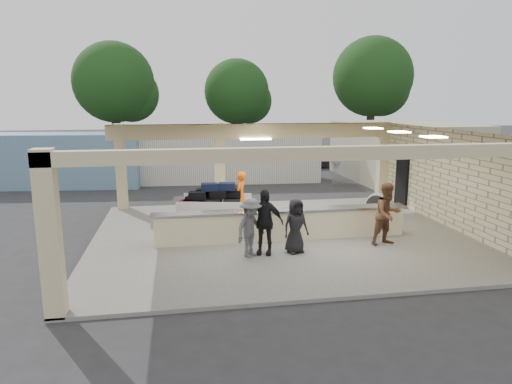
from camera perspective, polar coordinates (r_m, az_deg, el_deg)
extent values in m
plane|color=#28292B|center=(15.20, 2.86, -5.70)|extent=(120.00, 120.00, 0.00)
cube|color=slate|center=(15.19, 2.86, -5.51)|extent=(12.00, 10.00, 0.10)
cube|color=#CAB987|center=(14.56, 3.00, 7.58)|extent=(12.00, 10.00, 0.02)
cube|color=beige|center=(17.12, 22.94, 1.37)|extent=(0.02, 10.00, 3.50)
cube|color=black|center=(19.91, 17.75, 1.27)|extent=(0.10, 0.95, 2.10)
cube|color=#CAB987|center=(19.23, -0.15, 7.63)|extent=(12.00, 0.50, 0.60)
cube|color=#CAB987|center=(9.92, 9.18, 4.79)|extent=(12.00, 0.30, 0.30)
cube|color=#CAB987|center=(19.25, -16.53, 2.97)|extent=(0.40, 0.40, 3.50)
cube|color=#CAB987|center=(19.19, -4.57, 3.38)|extent=(0.40, 0.40, 3.50)
cube|color=#CAB987|center=(21.17, 15.54, 3.76)|extent=(0.40, 0.40, 3.50)
cube|color=#CAB987|center=(10.09, -24.38, -4.98)|extent=(0.40, 0.40, 3.50)
cube|color=white|center=(19.01, -0.02, 6.62)|extent=(1.30, 0.12, 0.06)
cube|color=#FFEABF|center=(17.20, 14.43, 7.73)|extent=(0.55, 0.55, 0.04)
cube|color=#FFEABF|center=(15.39, 17.47, 7.17)|extent=(0.55, 0.55, 0.04)
cube|color=#FFEABF|center=(13.65, 21.29, 6.45)|extent=(0.55, 0.55, 0.04)
cube|color=beige|center=(14.58, 3.31, -4.20)|extent=(8.00, 0.50, 0.90)
cube|color=#B7B7BC|center=(14.45, 3.33, -2.29)|extent=(8.20, 0.58, 0.06)
cube|color=silver|center=(16.39, -5.09, -1.90)|extent=(2.77, 1.98, 0.12)
cylinder|color=black|center=(16.10, -8.87, -3.72)|extent=(0.20, 0.42, 0.40)
cylinder|color=black|center=(17.16, -8.22, -2.76)|extent=(0.20, 0.42, 0.40)
cylinder|color=black|center=(15.87, -1.66, -3.82)|extent=(0.20, 0.42, 0.40)
cylinder|color=black|center=(16.94, -1.46, -2.83)|extent=(0.20, 0.42, 0.40)
cube|color=silver|center=(17.08, -4.82, -0.66)|extent=(2.49, 0.54, 0.30)
cube|color=silver|center=(15.61, -5.42, -1.82)|extent=(2.49, 0.54, 0.30)
cube|color=black|center=(16.16, -8.07, -1.46)|extent=(0.65, 0.49, 0.26)
cube|color=black|center=(16.06, -5.58, -1.48)|extent=(0.65, 0.49, 0.26)
cube|color=black|center=(15.99, -3.07, -1.50)|extent=(0.65, 0.49, 0.26)
cube|color=black|center=(16.75, -7.74, -1.00)|extent=(0.65, 0.49, 0.26)
cube|color=black|center=(16.65, -5.33, -1.02)|extent=(0.65, 0.49, 0.26)
cube|color=black|center=(16.58, -2.91, -1.03)|extent=(0.65, 0.49, 0.26)
cube|color=black|center=(16.17, -7.34, -0.45)|extent=(0.65, 0.49, 0.26)
cube|color=black|center=(16.28, -4.77, -0.32)|extent=(0.65, 0.49, 0.26)
cube|color=black|center=(16.43, -2.94, -0.18)|extent=(0.65, 0.49, 0.26)
cube|color=black|center=(16.63, -6.39, -0.09)|extent=(0.65, 0.49, 0.26)
cube|color=black|center=(16.26, -5.85, 0.63)|extent=(0.65, 0.49, 0.26)
cube|color=black|center=(16.29, -3.69, 0.69)|extent=(0.65, 0.49, 0.26)
cube|color=#590F0C|center=(16.08, -8.49, -1.54)|extent=(0.65, 0.49, 0.26)
cylinder|color=silver|center=(17.63, 14.89, -1.56)|extent=(0.88, 0.71, 0.87)
cylinder|color=black|center=(17.63, 14.89, -1.56)|extent=(0.82, 0.69, 0.77)
cube|color=silver|center=(17.60, 13.97, -2.82)|extent=(0.06, 0.48, 0.29)
cube|color=silver|center=(17.84, 15.67, -2.72)|extent=(0.06, 0.48, 0.29)
imported|color=#F5610C|center=(16.58, -1.97, -0.58)|extent=(0.61, 0.77, 1.85)
imported|color=brown|center=(14.46, 16.12, -2.67)|extent=(1.01, 0.63, 1.93)
imported|color=black|center=(13.06, 1.01, -3.76)|extent=(1.19, 0.78, 1.90)
imported|color=#4E4F54|center=(12.86, -0.66, -4.50)|extent=(1.07, 1.01, 1.69)
imported|color=black|center=(13.27, 4.97, -4.24)|extent=(0.84, 0.52, 1.60)
imported|color=silver|center=(29.94, 14.08, 3.80)|extent=(4.77, 2.32, 1.35)
imported|color=silver|center=(32.00, 22.16, 3.89)|extent=(4.82, 2.08, 1.49)
imported|color=black|center=(31.11, 5.78, 4.28)|extent=(4.03, 2.12, 1.28)
cube|color=white|center=(25.47, -5.57, 4.18)|extent=(11.98, 3.07, 2.57)
cube|color=#6889A7|center=(26.43, -25.62, 3.60)|extent=(10.86, 3.58, 2.77)
cylinder|color=gray|center=(24.83, 9.66, 3.22)|extent=(0.06, 0.06, 2.00)
cylinder|color=gray|center=(25.56, 13.90, 3.28)|extent=(0.06, 0.06, 2.00)
cylinder|color=gray|center=(26.42, 17.89, 3.32)|extent=(0.06, 0.06, 2.00)
cylinder|color=gray|center=(27.40, 21.61, 3.34)|extent=(0.06, 0.06, 2.00)
cylinder|color=gray|center=(28.49, 25.05, 3.35)|extent=(0.06, 0.06, 2.00)
cylinder|color=gray|center=(29.67, 28.24, 3.34)|extent=(0.06, 0.06, 2.00)
cube|color=gray|center=(27.40, 21.61, 3.34)|extent=(12.00, 0.02, 2.00)
cylinder|color=gray|center=(27.29, 21.76, 5.42)|extent=(12.00, 0.05, 0.05)
cylinder|color=#382619|center=(38.54, -17.04, 7.62)|extent=(0.70, 0.70, 4.50)
sphere|color=black|center=(38.50, -17.36, 12.97)|extent=(6.30, 6.30, 6.30)
sphere|color=black|center=(38.94, -15.38, 11.73)|extent=(4.50, 4.50, 4.50)
cylinder|color=#382619|center=(40.58, -2.39, 7.92)|extent=(0.70, 0.70, 4.00)
sphere|color=black|center=(40.52, -2.43, 12.44)|extent=(5.60, 5.60, 5.60)
sphere|color=black|center=(41.27, -0.85, 11.32)|extent=(4.00, 4.00, 4.00)
cylinder|color=#382619|center=(42.83, 14.10, 8.44)|extent=(0.70, 0.70, 5.00)
sphere|color=black|center=(42.83, 14.36, 13.79)|extent=(7.00, 7.00, 7.00)
sphere|color=black|center=(43.84, 15.44, 12.36)|extent=(5.00, 5.00, 5.00)
cube|color=#B6AF90|center=(27.46, 17.93, 4.87)|extent=(6.00, 8.00, 3.20)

